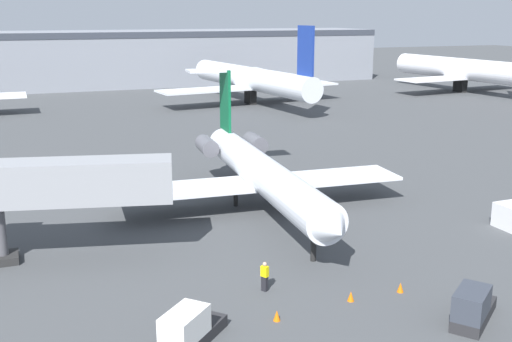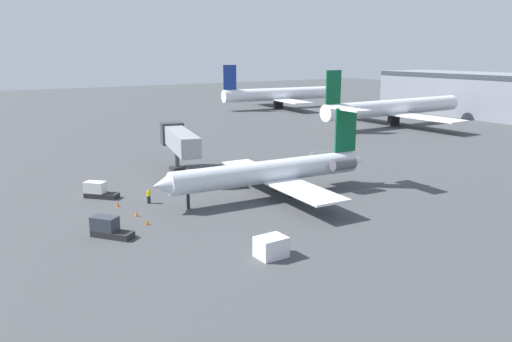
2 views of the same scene
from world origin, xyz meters
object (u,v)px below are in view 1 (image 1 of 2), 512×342
traffic_cone_near (351,296)px  parked_airliner_east_mid (462,69)px  jet_bridge (31,185)px  parked_airliner_centre (251,79)px  regional_jet (259,169)px  traffic_cone_mid (400,287)px  traffic_cone_far (277,316)px  baggage_tug_trailing (189,330)px  baggage_tug_lead (473,308)px  ground_crew_marshaller (265,276)px

traffic_cone_near → parked_airliner_east_mid: parked_airliner_east_mid is taller
jet_bridge → parked_airliner_centre: bearing=58.4°
regional_jet → traffic_cone_mid: (1.76, -16.81, -2.85)m
jet_bridge → traffic_cone_mid: bearing=-32.8°
regional_jet → parked_airliner_east_mid: (63.23, 54.51, 1.21)m
jet_bridge → parked_airliner_east_mid: (79.81, 59.48, -0.52)m
traffic_cone_far → traffic_cone_mid: bearing=4.2°
traffic_cone_near → parked_airliner_east_mid: size_ratio=0.02×
baggage_tug_trailing → traffic_cone_mid: size_ratio=7.00×
traffic_cone_far → parked_airliner_east_mid: parked_airliner_east_mid is taller
baggage_tug_lead → traffic_cone_near: (-4.34, 4.26, -0.56)m
baggage_tug_lead → traffic_cone_far: 9.59m
parked_airliner_east_mid → ground_crew_marshaller: bearing=-134.9°
traffic_cone_near → parked_airliner_east_mid: 96.26m
regional_jet → parked_airliner_centre: parked_airliner_centre is taller
jet_bridge → traffic_cone_near: jet_bridge is taller
regional_jet → parked_airliner_east_mid: bearing=40.8°
ground_crew_marshaller → traffic_cone_far: 3.50m
ground_crew_marshaller → baggage_tug_lead: (8.14, -7.07, -0.02)m
regional_jet → parked_airliner_east_mid: 83.49m
regional_jet → traffic_cone_far: regional_jet is taller
ground_crew_marshaller → baggage_tug_trailing: (-5.39, -4.19, -0.02)m
ground_crew_marshaller → parked_airliner_centre: (24.60, 67.73, 3.32)m
regional_jet → parked_airliner_centre: (19.49, 53.74, 1.05)m
jet_bridge → traffic_cone_near: (15.27, -11.82, -4.58)m
traffic_cone_far → parked_airliner_east_mid: bearing=46.2°
ground_crew_marshaller → traffic_cone_far: bearing=-101.7°
traffic_cone_mid → traffic_cone_far: 7.59m
parked_airliner_east_mid → regional_jet: bearing=-139.2°
regional_jet → ground_crew_marshaller: 15.06m
traffic_cone_mid → regional_jet: bearing=96.0°
baggage_tug_trailing → traffic_cone_far: 4.79m
parked_airliner_east_mid → traffic_cone_near: bearing=-132.2°
parked_airliner_centre → baggage_tug_lead: bearing=-102.4°
regional_jet → ground_crew_marshaller: (-5.11, -13.99, -2.27)m
traffic_cone_mid → parked_airliner_centre: size_ratio=0.01×
jet_bridge → baggage_tug_trailing: 15.08m
baggage_tug_trailing → traffic_cone_far: baggage_tug_trailing is taller
parked_airliner_centre → parked_airliner_east_mid: 43.74m
ground_crew_marshaller → parked_airliner_east_mid: bearing=45.1°
regional_jet → baggage_tug_trailing: bearing=-120.0°
baggage_tug_trailing → parked_airliner_centre: (30.00, 71.92, 3.34)m
regional_jet → parked_airliner_centre: size_ratio=0.75×
baggage_tug_trailing → traffic_cone_near: 9.31m
jet_bridge → baggage_tug_lead: (19.61, -16.08, -4.02)m
traffic_cone_near → parked_airliner_centre: bearing=73.6°
baggage_tug_lead → traffic_cone_mid: size_ratio=7.32×
baggage_tug_lead → parked_airliner_centre: 76.66m
regional_jet → traffic_cone_far: (-5.81, -17.37, -2.85)m
regional_jet → jet_bridge: 17.40m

